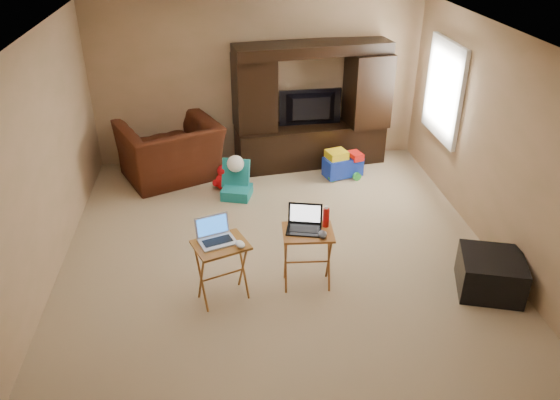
{
  "coord_description": "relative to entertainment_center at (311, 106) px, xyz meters",
  "views": [
    {
      "loc": [
        -0.61,
        -5.39,
        3.66
      ],
      "look_at": [
        0.0,
        -0.2,
        0.8
      ],
      "focal_mm": 35.0,
      "sensor_mm": 36.0,
      "label": 1
    }
  ],
  "objects": [
    {
      "name": "television",
      "position": [
        0.0,
        -0.03,
        -0.04
      ],
      "size": [
        0.96,
        0.17,
        0.55
      ],
      "primitive_type": "imported",
      "rotation": [
        0.0,
        0.0,
        3.18
      ],
      "color": "black",
      "rests_on": "entertainment_center"
    },
    {
      "name": "child_rocker",
      "position": [
        -1.21,
        -1.01,
        -0.69
      ],
      "size": [
        0.5,
        0.54,
        0.52
      ],
      "primitive_type": null,
      "rotation": [
        0.0,
        0.0,
        -0.3
      ],
      "color": "#177D83",
      "rests_on": "floor"
    },
    {
      "name": "ceiling",
      "position": [
        -0.78,
        -2.43,
        1.56
      ],
      "size": [
        5.5,
        5.5,
        0.0
      ],
      "primitive_type": "plane",
      "rotation": [
        3.14,
        0.0,
        0.0
      ],
      "color": "silver",
      "rests_on": "ground"
    },
    {
      "name": "wall_left",
      "position": [
        -3.28,
        -2.43,
        0.31
      ],
      "size": [
        0.0,
        5.5,
        5.5
      ],
      "primitive_type": "plane",
      "rotation": [
        1.57,
        0.0,
        1.57
      ],
      "color": "tan",
      "rests_on": "ground"
    },
    {
      "name": "mouse_left",
      "position": [
        -1.26,
        -3.31,
        -0.24
      ],
      "size": [
        0.13,
        0.16,
        0.06
      ],
      "primitive_type": "ellipsoid",
      "rotation": [
        0.0,
        0.0,
        0.36
      ],
      "color": "white",
      "rests_on": "tray_table_left"
    },
    {
      "name": "mouse_right",
      "position": [
        -0.42,
        -3.23,
        -0.24
      ],
      "size": [
        0.1,
        0.15,
        0.06
      ],
      "primitive_type": "ellipsoid",
      "rotation": [
        0.0,
        0.0,
        -0.11
      ],
      "color": "#39393D",
      "rests_on": "tray_table_right"
    },
    {
      "name": "wall_back",
      "position": [
        -0.78,
        0.32,
        0.31
      ],
      "size": [
        5.0,
        0.0,
        5.0
      ],
      "primitive_type": "plane",
      "rotation": [
        1.57,
        0.0,
        0.0
      ],
      "color": "tan",
      "rests_on": "ground"
    },
    {
      "name": "window_frame",
      "position": [
        1.68,
        -0.88,
        0.46
      ],
      "size": [
        0.06,
        1.14,
        1.34
      ],
      "primitive_type": "cube",
      "color": "white",
      "rests_on": "ground"
    },
    {
      "name": "wall_right",
      "position": [
        1.72,
        -2.43,
        0.31
      ],
      "size": [
        0.0,
        5.5,
        5.5
      ],
      "primitive_type": "plane",
      "rotation": [
        1.57,
        0.0,
        -1.57
      ],
      "color": "tan",
      "rests_on": "ground"
    },
    {
      "name": "wall_front",
      "position": [
        -0.78,
        -5.18,
        0.31
      ],
      "size": [
        5.0,
        0.0,
        5.0
      ],
      "primitive_type": "plane",
      "rotation": [
        -1.57,
        0.0,
        0.0
      ],
      "color": "tan",
      "rests_on": "ground"
    },
    {
      "name": "window_pane",
      "position": [
        1.7,
        -0.88,
        0.46
      ],
      "size": [
        0.0,
        1.2,
        1.2
      ],
      "primitive_type": "plane",
      "rotation": [
        1.57,
        0.0,
        -1.57
      ],
      "color": "white",
      "rests_on": "ground"
    },
    {
      "name": "floor",
      "position": [
        -0.78,
        -2.43,
        -0.94
      ],
      "size": [
        5.5,
        5.5,
        0.0
      ],
      "primitive_type": "plane",
      "color": "beige",
      "rests_on": "ground"
    },
    {
      "name": "ottoman",
      "position": [
        1.37,
        -3.43,
        -0.74
      ],
      "size": [
        0.8,
        0.8,
        0.41
      ],
      "primitive_type": "cube",
      "rotation": [
        0.0,
        0.0,
        -0.3
      ],
      "color": "black",
      "rests_on": "floor"
    },
    {
      "name": "laptop_right",
      "position": [
        -0.59,
        -3.09,
        -0.14
      ],
      "size": [
        0.41,
        0.37,
        0.24
      ],
      "primitive_type": "cube",
      "rotation": [
        0.0,
        0.0,
        -0.24
      ],
      "color": "black",
      "rests_on": "tray_table_right"
    },
    {
      "name": "tray_table_right",
      "position": [
        -0.55,
        -3.11,
        -0.6
      ],
      "size": [
        0.55,
        0.45,
        0.68
      ],
      "primitive_type": "cube",
      "rotation": [
        0.0,
        0.0,
        -0.06
      ],
      "color": "#A15F26",
      "rests_on": "floor"
    },
    {
      "name": "recliner",
      "position": [
        -2.14,
        -0.29,
        -0.51
      ],
      "size": [
        1.7,
        1.61,
        0.87
      ],
      "primitive_type": "imported",
      "rotation": [
        0.0,
        0.0,
        3.56
      ],
      "color": "#4B1910",
      "rests_on": "floor"
    },
    {
      "name": "push_toy",
      "position": [
        0.41,
        -0.54,
        -0.73
      ],
      "size": [
        0.67,
        0.55,
        0.43
      ],
      "primitive_type": null,
      "rotation": [
        0.0,
        0.0,
        0.28
      ],
      "color": "#1735BE",
      "rests_on": "floor"
    },
    {
      "name": "entertainment_center",
      "position": [
        0.0,
        0.0,
        0.0
      ],
      "size": [
        2.37,
        0.88,
        1.89
      ],
      "primitive_type": "cube",
      "rotation": [
        0.0,
        0.0,
        0.13
      ],
      "color": "black",
      "rests_on": "floor"
    },
    {
      "name": "plush_toy",
      "position": [
        -1.37,
        -0.76,
        -0.75
      ],
      "size": [
        0.35,
        0.29,
        0.39
      ],
      "primitive_type": null,
      "color": "red",
      "rests_on": "floor"
    },
    {
      "name": "laptop_left",
      "position": [
        -1.48,
        -3.21,
        -0.15
      ],
      "size": [
        0.43,
        0.39,
        0.24
      ],
      "primitive_type": "cube",
      "rotation": [
        0.0,
        0.0,
        0.34
      ],
      "color": "silver",
      "rests_on": "tray_table_left"
    },
    {
      "name": "water_bottle",
      "position": [
        -0.35,
        -3.03,
        -0.16
      ],
      "size": [
        0.07,
        0.07,
        0.21
      ],
      "primitive_type": "cylinder",
      "color": "#BA100B",
      "rests_on": "tray_table_right"
    },
    {
      "name": "tray_table_left",
      "position": [
        -1.45,
        -3.24,
        -0.61
      ],
      "size": [
        0.63,
        0.57,
        0.67
      ],
      "primitive_type": "cube",
      "rotation": [
        0.0,
        0.0,
        0.36
      ],
      "color": "#9F6026",
      "rests_on": "floor"
    }
  ]
}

